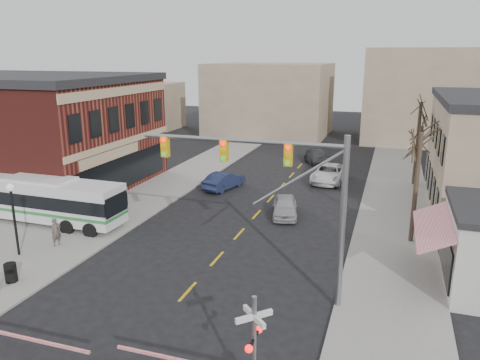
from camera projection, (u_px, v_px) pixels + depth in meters
name	position (u px, v px, depth m)	size (l,w,h in m)	color
ground	(169.00, 312.00, 21.08)	(160.00, 160.00, 0.00)	black
sidewalk_west	(175.00, 182.00, 42.28)	(5.00, 60.00, 0.12)	gray
sidewalk_east	(395.00, 202.00, 36.52)	(5.00, 60.00, 0.12)	gray
tree_east_a	(416.00, 188.00, 27.99)	(0.28, 0.28, 6.75)	#382B21
tree_east_b	(417.00, 170.00, 33.45)	(0.28, 0.28, 6.30)	#382B21
tree_east_c	(417.00, 144.00, 40.61)	(0.28, 0.28, 7.20)	#382B21
transit_bus	(42.00, 199.00, 31.83)	(11.91, 2.80, 3.06)	silver
traffic_signal_mast	(284.00, 182.00, 20.87)	(9.68, 0.30, 8.00)	gray
rr_crossing_east	(241.00, 351.00, 15.15)	(5.60, 1.36, 4.00)	gray
street_lamp	(12.00, 204.00, 26.07)	(0.44, 0.44, 4.25)	black
trash_bin	(11.00, 273.00, 23.57)	(0.60, 0.60, 0.98)	black
car_a	(285.00, 206.00, 33.44)	(1.69, 4.21, 1.43)	#A1A0A4
car_b	(224.00, 181.00, 40.19)	(1.58, 4.52, 1.49)	#18203D
car_c	(329.00, 173.00, 42.44)	(2.60, 5.64, 1.57)	white
car_d	(318.00, 158.00, 49.05)	(2.06, 5.07, 1.47)	#3A3B3F
pedestrian_near	(56.00, 232.00, 27.94)	(0.63, 0.41, 1.72)	#514941
pedestrian_far	(74.00, 210.00, 32.02)	(0.81, 0.63, 1.66)	#393964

